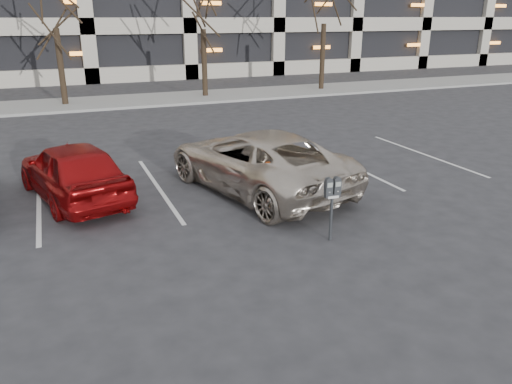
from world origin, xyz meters
name	(u,v)px	position (x,y,z in m)	size (l,w,h in m)	color
ground	(242,211)	(0.00, 0.00, 0.00)	(140.00, 140.00, 0.00)	#28282B
sidewalk	(129,101)	(0.00, 16.00, 0.06)	(80.00, 4.00, 0.12)	gray
stall_lines	(158,187)	(-1.40, 2.30, 0.01)	(16.90, 5.20, 0.00)	silver
parking_meter	(332,193)	(1.04, -2.07, 0.96)	(0.33, 0.15, 1.25)	black
suv_silver	(258,160)	(0.87, 1.22, 0.75)	(3.76, 5.87, 1.51)	beige
car_red	(73,170)	(-3.37, 2.22, 0.71)	(1.67, 4.15, 1.41)	maroon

